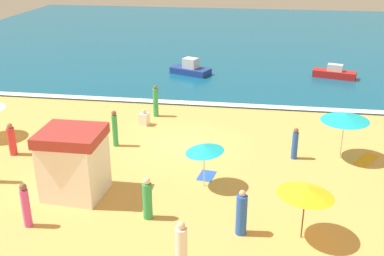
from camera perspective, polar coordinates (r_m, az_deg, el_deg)
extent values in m
plane|color=#E0A856|center=(23.64, -0.92, -2.14)|extent=(60.00, 60.00, 0.00)
cube|color=#0F567A|center=(50.31, 4.45, 11.03)|extent=(60.00, 44.00, 0.10)
cube|color=white|center=(29.39, 1.11, 3.06)|extent=(57.00, 0.70, 0.01)
cube|color=white|center=(19.35, -14.27, -4.75)|extent=(2.42, 2.23, 2.39)
cube|color=#A5332D|center=(18.77, -14.68, -0.91)|extent=(2.45, 2.23, 0.43)
cylinder|color=silver|center=(22.99, 18.02, -1.00)|extent=(0.05, 0.05, 2.22)
cone|color=#19B7C6|center=(22.64, 18.31, 1.29)|extent=(3.07, 3.07, 0.41)
cylinder|color=#4C3823|center=(16.68, 13.54, -10.13)|extent=(0.05, 0.05, 1.98)
cone|color=yellow|center=(16.24, 13.81, -7.50)|extent=(2.75, 2.75, 0.46)
cylinder|color=silver|center=(19.46, 1.50, -4.67)|extent=(0.05, 0.05, 1.89)
cone|color=#19B7C6|center=(19.10, 1.52, -2.46)|extent=(2.03, 2.01, 0.53)
cylinder|color=green|center=(17.50, -5.50, -8.93)|extent=(0.50, 0.50, 1.45)
sphere|color=beige|center=(17.07, -5.60, -6.49)|extent=(0.27, 0.27, 0.27)
cylinder|color=blue|center=(22.51, 12.51, -2.12)|extent=(0.30, 0.30, 1.34)
sphere|color=brown|center=(22.21, 12.68, -0.29)|extent=(0.24, 0.24, 0.24)
cylinder|color=green|center=(23.59, -9.45, -0.32)|extent=(0.33, 0.33, 1.65)
sphere|color=brown|center=(23.25, -9.59, 1.82)|extent=(0.25, 0.25, 0.25)
cylinder|color=green|center=(27.32, -4.49, 3.13)|extent=(0.42, 0.42, 1.69)
sphere|color=brown|center=(27.03, -4.55, 5.03)|extent=(0.22, 0.22, 0.22)
cylinder|color=blue|center=(16.64, 6.09, -10.57)|extent=(0.51, 0.51, 1.53)
sphere|color=#DBA884|center=(16.19, 6.21, -7.98)|extent=(0.23, 0.23, 0.23)
cylinder|color=red|center=(24.00, -21.25, -1.53)|extent=(0.43, 0.43, 1.40)
sphere|color=#9E6B47|center=(23.71, -21.52, 0.27)|extent=(0.25, 0.25, 0.25)
cube|color=white|center=(26.25, -5.89, 1.10)|extent=(0.56, 0.56, 0.69)
sphere|color=beige|center=(26.09, -5.92, 2.04)|extent=(0.25, 0.25, 0.25)
cylinder|color=#D84CA5|center=(17.98, -19.71, -9.25)|extent=(0.32, 0.32, 1.50)
sphere|color=brown|center=(17.56, -20.07, -6.81)|extent=(0.27, 0.27, 0.27)
cylinder|color=white|center=(14.92, -1.33, -14.73)|extent=(0.44, 0.44, 1.56)
sphere|color=beige|center=(14.40, -1.36, -11.88)|extent=(0.26, 0.26, 0.26)
cube|color=blue|center=(20.69, 1.80, -5.88)|extent=(0.83, 1.13, 0.01)
cube|color=orange|center=(23.60, 20.61, -3.68)|extent=(1.42, 1.68, 0.01)
cube|color=navy|center=(35.95, -0.18, 7.04)|extent=(3.28, 2.42, 0.47)
cube|color=silver|center=(35.80, -0.18, 7.99)|extent=(1.28, 1.17, 0.76)
cube|color=red|center=(36.49, 17.09, 6.33)|extent=(3.24, 1.74, 0.53)
cube|color=silver|center=(36.37, 17.18, 7.11)|extent=(1.20, 0.83, 0.50)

